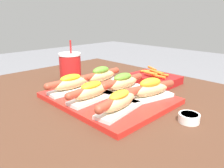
% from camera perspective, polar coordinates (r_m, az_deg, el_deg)
% --- Properties ---
extents(serving_tray, '(0.43, 0.34, 0.02)m').
position_cam_1_polar(serving_tray, '(0.80, -1.02, -3.65)').
color(serving_tray, red).
rests_on(serving_tray, patio_table).
extents(hot_dog_0, '(0.07, 0.22, 0.07)m').
position_cam_1_polar(hot_dog_0, '(0.84, -10.70, 0.16)').
color(hot_dog_0, white).
rests_on(hot_dog_0, serving_tray).
extents(hot_dog_1, '(0.07, 0.22, 0.07)m').
position_cam_1_polar(hot_dog_1, '(0.75, -5.37, -1.89)').
color(hot_dog_1, white).
rests_on(hot_dog_1, serving_tray).
extents(hot_dog_2, '(0.09, 0.22, 0.07)m').
position_cam_1_polar(hot_dog_2, '(0.66, 1.92, -4.61)').
color(hot_dog_2, white).
rests_on(hot_dog_2, serving_tray).
extents(hot_dog_3, '(0.06, 0.22, 0.07)m').
position_cam_1_polar(hot_dog_3, '(0.93, -2.91, 2.17)').
color(hot_dog_3, white).
rests_on(hot_dog_3, serving_tray).
extents(hot_dog_4, '(0.06, 0.22, 0.07)m').
position_cam_1_polar(hot_dog_4, '(0.83, 2.82, 0.33)').
color(hot_dog_4, white).
rests_on(hot_dog_4, serving_tray).
extents(hot_dog_5, '(0.10, 0.21, 0.08)m').
position_cam_1_polar(hot_dog_5, '(0.77, 9.89, -1.37)').
color(hot_dog_5, white).
rests_on(hot_dog_5, serving_tray).
extents(sauce_bowl, '(0.06, 0.06, 0.03)m').
position_cam_1_polar(sauce_bowl, '(0.68, 19.48, -8.23)').
color(sauce_bowl, white).
rests_on(sauce_bowl, patio_table).
extents(drink_cup, '(0.10, 0.10, 0.19)m').
position_cam_1_polar(drink_cup, '(1.05, -10.85, 4.42)').
color(drink_cup, red).
rests_on(drink_cup, patio_table).
extents(fries_basket, '(0.21, 0.15, 0.06)m').
position_cam_1_polar(fries_basket, '(1.03, 11.00, 1.41)').
color(fries_basket, '#B21919').
rests_on(fries_basket, patio_table).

